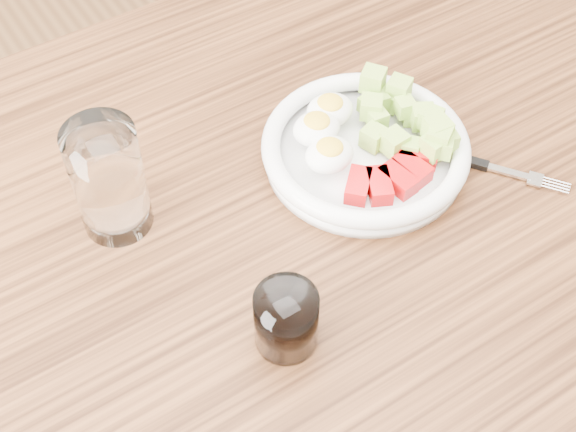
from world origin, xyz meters
name	(u,v)px	position (x,y,z in m)	size (l,w,h in m)	color
dining_table	(300,288)	(0.00, 0.00, 0.67)	(1.50, 0.90, 0.77)	brown
bowl	(366,146)	(0.12, 0.05, 0.79)	(0.24, 0.24, 0.06)	white
fork	(472,162)	(0.22, -0.02, 0.77)	(0.11, 0.15, 0.01)	black
water_glass	(109,180)	(-0.15, 0.12, 0.84)	(0.07, 0.07, 0.13)	white
coffee_glass	(286,320)	(-0.08, -0.10, 0.80)	(0.06, 0.06, 0.07)	white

